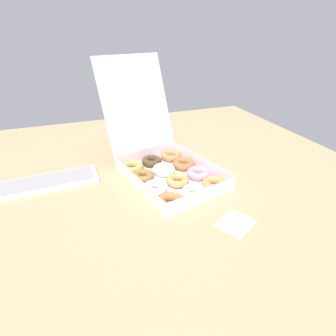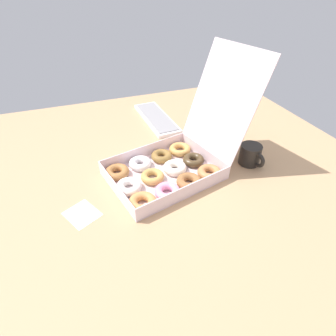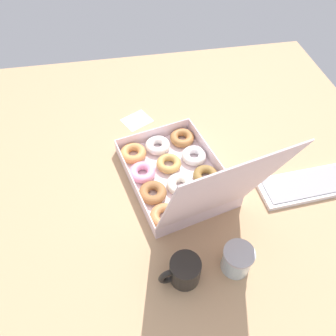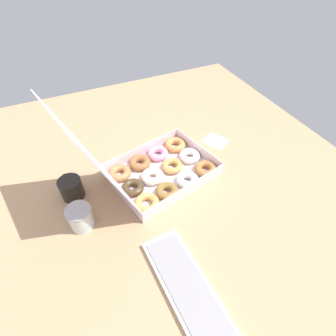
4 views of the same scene
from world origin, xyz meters
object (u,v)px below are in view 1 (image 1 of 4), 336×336
object	(u,v)px
keyboard	(46,183)
glass_jar	(124,140)
donut_box	(168,167)
coffee_mug	(154,136)

from	to	relation	value
keyboard	glass_jar	size ratio (longest dim) A/B	4.49
donut_box	keyboard	size ratio (longest dim) A/B	1.52
coffee_mug	glass_jar	bearing A→B (deg)	-177.81
donut_box	glass_jar	distance (cm)	37.29
donut_box	keyboard	distance (cm)	51.01
donut_box	coffee_mug	xyz separation A→B (cm)	(4.90, 36.09, 0.09)
coffee_mug	glass_jar	size ratio (longest dim) A/B	1.37
donut_box	coffee_mug	size ratio (longest dim) A/B	4.98
keyboard	glass_jar	distance (cm)	45.91
donut_box	glass_jar	world-z (taller)	donut_box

